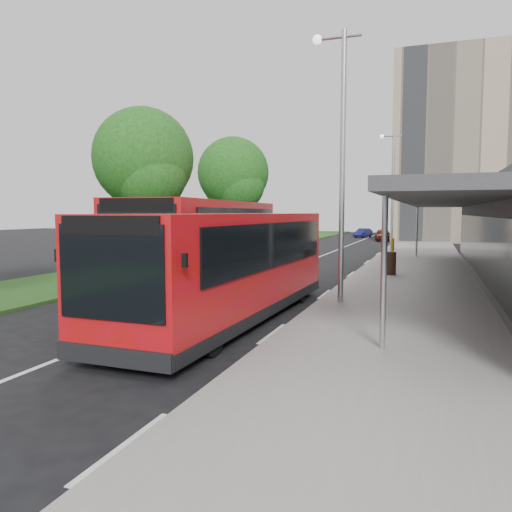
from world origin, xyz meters
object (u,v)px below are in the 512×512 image
at_px(lamp_post_near, 340,149).
at_px(tree_far, 233,178).
at_px(lamp_post_far, 392,185).
at_px(litter_bin, 390,263).
at_px(bus_main, 230,266).
at_px(car_far, 363,233).
at_px(car_near, 383,235).
at_px(bus_second, 207,242).
at_px(tree_mid, 144,165).
at_px(bollard, 393,248).

bearing_deg(lamp_post_near, tree_far, 120.29).
height_order(lamp_post_far, litter_bin, lamp_post_far).
relative_size(lamp_post_near, bus_main, 0.80).
height_order(bus_main, litter_bin, bus_main).
bearing_deg(car_far, car_near, -50.78).
distance_m(bus_second, car_far, 40.02).
relative_size(tree_far, bus_main, 0.83).
relative_size(tree_mid, lamp_post_near, 1.01).
bearing_deg(bus_second, bus_main, -64.81).
bearing_deg(litter_bin, bus_main, -107.78).
distance_m(bus_main, car_far, 46.01).
distance_m(tree_mid, bus_main, 13.87).
xyz_separation_m(lamp_post_near, car_near, (-1.96, 36.22, -4.10)).
relative_size(lamp_post_far, car_near, 2.20).
height_order(tree_far, litter_bin, tree_far).
xyz_separation_m(litter_bin, car_far, (-5.74, 35.70, -0.13)).
bearing_deg(tree_mid, car_near, 72.55).
distance_m(tree_far, bus_main, 24.04).
bearing_deg(lamp_post_near, tree_mid, 147.64).
xyz_separation_m(tree_mid, car_near, (9.17, 29.17, -4.61)).
xyz_separation_m(tree_far, car_far, (6.34, 23.91, -4.86)).
distance_m(tree_far, car_near, 20.04).
distance_m(lamp_post_near, bus_main, 5.00).
xyz_separation_m(tree_far, lamp_post_far, (11.13, 0.95, -0.65)).
height_order(lamp_post_near, car_far, lamp_post_near).
relative_size(bollard, car_far, 0.37).
xyz_separation_m(tree_mid, car_far, (6.34, 35.91, -4.71)).
height_order(bus_second, car_near, bus_second).
distance_m(bus_main, car_near, 39.21).
height_order(lamp_post_near, bus_second, lamp_post_near).
distance_m(lamp_post_far, car_far, 23.83).
relative_size(lamp_post_near, car_far, 2.56).
bearing_deg(lamp_post_far, car_near, 96.88).
xyz_separation_m(tree_mid, bus_main, (8.80, -10.03, -3.78)).
bearing_deg(car_near, tree_far, -126.24).
bearing_deg(bus_second, tree_far, 103.78).
relative_size(bus_main, bollard, 8.76).
height_order(tree_far, car_far, tree_far).
bearing_deg(lamp_post_far, car_far, 101.78).
xyz_separation_m(bollard, car_near, (-2.40, 20.18, -0.10)).
height_order(tree_mid, bus_second, tree_mid).
distance_m(tree_far, car_far, 25.21).
height_order(tree_mid, car_far, tree_mid).
bearing_deg(car_near, car_far, 104.65).
distance_m(tree_far, lamp_post_far, 11.19).
xyz_separation_m(bus_main, bus_second, (-3.42, 5.94, 0.24)).
relative_size(lamp_post_near, lamp_post_far, 1.00).
distance_m(tree_mid, tree_far, 12.00).
height_order(lamp_post_far, car_near, lamp_post_far).
xyz_separation_m(bus_second, bollard, (6.19, 13.08, -0.96)).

